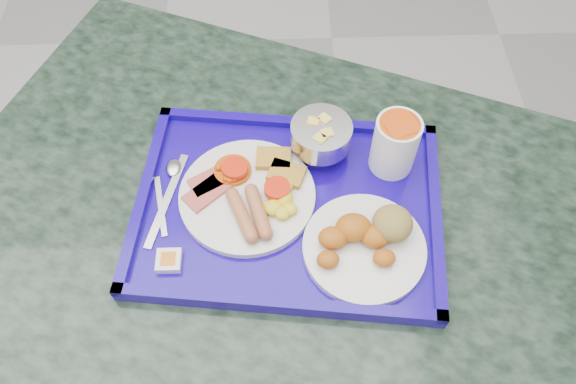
{
  "coord_description": "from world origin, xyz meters",
  "views": [
    {
      "loc": [
        0.44,
        -0.38,
        1.52
      ],
      "look_at": [
        0.45,
        0.1,
        0.79
      ],
      "focal_mm": 35.0,
      "sensor_mm": 36.0,
      "label": 1
    }
  ],
  "objects_px": {
    "table": "(290,274)",
    "tray": "(288,208)",
    "fruit_bowl": "(321,135)",
    "juice_cup": "(395,143)",
    "main_plate": "(251,193)",
    "bread_plate": "(367,240)"
  },
  "relations": [
    {
      "from": "table",
      "to": "juice_cup",
      "type": "xyz_separation_m",
      "value": [
        0.17,
        0.11,
        0.26
      ]
    },
    {
      "from": "fruit_bowl",
      "to": "tray",
      "type": "bearing_deg",
      "value": -118.6
    },
    {
      "from": "table",
      "to": "fruit_bowl",
      "type": "bearing_deg",
      "value": 67.29
    },
    {
      "from": "main_plate",
      "to": "fruit_bowl",
      "type": "xyz_separation_m",
      "value": [
        0.12,
        0.09,
        0.03
      ]
    },
    {
      "from": "juice_cup",
      "to": "table",
      "type": "bearing_deg",
      "value": -148.68
    },
    {
      "from": "main_plate",
      "to": "table",
      "type": "bearing_deg",
      "value": -35.93
    },
    {
      "from": "bread_plate",
      "to": "fruit_bowl",
      "type": "height_order",
      "value": "fruit_bowl"
    },
    {
      "from": "tray",
      "to": "juice_cup",
      "type": "height_order",
      "value": "juice_cup"
    },
    {
      "from": "table",
      "to": "fruit_bowl",
      "type": "height_order",
      "value": "fruit_bowl"
    },
    {
      "from": "table",
      "to": "tray",
      "type": "height_order",
      "value": "tray"
    },
    {
      "from": "table",
      "to": "fruit_bowl",
      "type": "relative_size",
      "value": 13.57
    },
    {
      "from": "bread_plate",
      "to": "fruit_bowl",
      "type": "relative_size",
      "value": 1.85
    },
    {
      "from": "juice_cup",
      "to": "main_plate",
      "type": "bearing_deg",
      "value": -165.51
    },
    {
      "from": "fruit_bowl",
      "to": "juice_cup",
      "type": "xyz_separation_m",
      "value": [
        0.12,
        -0.03,
        0.01
      ]
    },
    {
      "from": "juice_cup",
      "to": "tray",
      "type": "bearing_deg",
      "value": -155.9
    },
    {
      "from": "bread_plate",
      "to": "main_plate",
      "type": "bearing_deg",
      "value": 151.76
    },
    {
      "from": "tray",
      "to": "bread_plate",
      "type": "distance_m",
      "value": 0.14
    },
    {
      "from": "table",
      "to": "bread_plate",
      "type": "distance_m",
      "value": 0.26
    },
    {
      "from": "fruit_bowl",
      "to": "juice_cup",
      "type": "bearing_deg",
      "value": -13.39
    },
    {
      "from": "tray",
      "to": "juice_cup",
      "type": "bearing_deg",
      "value": 24.1
    },
    {
      "from": "main_plate",
      "to": "fruit_bowl",
      "type": "bearing_deg",
      "value": 37.03
    },
    {
      "from": "tray",
      "to": "fruit_bowl",
      "type": "relative_size",
      "value": 5.17
    }
  ]
}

